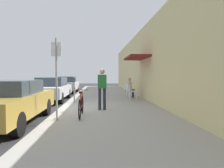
# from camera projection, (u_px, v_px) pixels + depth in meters

# --- Properties ---
(ground_plane) EXTENTS (60.00, 60.00, 0.00)m
(ground_plane) POSITION_uv_depth(u_px,v_px,m) (59.00, 111.00, 8.51)
(ground_plane) COLOR #2D2D30
(sidewalk_slab) EXTENTS (4.50, 32.00, 0.12)m
(sidewalk_slab) POSITION_uv_depth(u_px,v_px,m) (108.00, 103.00, 10.66)
(sidewalk_slab) COLOR #9E9B93
(sidewalk_slab) RESTS_ON ground_plane
(building_facade) EXTENTS (1.40, 32.00, 4.54)m
(building_facade) POSITION_uv_depth(u_px,v_px,m) (151.00, 62.00, 10.75)
(building_facade) COLOR beige
(building_facade) RESTS_ON ground_plane
(parked_car_0) EXTENTS (1.80, 4.40, 1.39)m
(parked_car_0) POSITION_uv_depth(u_px,v_px,m) (10.00, 101.00, 6.20)
(parked_car_0) COLOR #A58433
(parked_car_0) RESTS_ON ground_plane
(parked_car_1) EXTENTS (1.80, 4.40, 1.43)m
(parked_car_1) POSITION_uv_depth(u_px,v_px,m) (52.00, 89.00, 11.89)
(parked_car_1) COLOR #B7B7BC
(parked_car_1) RESTS_ON ground_plane
(parked_car_2) EXTENTS (1.80, 4.40, 1.45)m
(parked_car_2) POSITION_uv_depth(u_px,v_px,m) (67.00, 84.00, 17.43)
(parked_car_2) COLOR #B7B7BC
(parked_car_2) RESTS_ON ground_plane
(parking_meter) EXTENTS (0.12, 0.10, 1.32)m
(parking_meter) POSITION_uv_depth(u_px,v_px,m) (74.00, 88.00, 10.33)
(parking_meter) COLOR slate
(parking_meter) RESTS_ON sidewalk_slab
(street_sign) EXTENTS (0.32, 0.06, 2.60)m
(street_sign) POSITION_uv_depth(u_px,v_px,m) (56.00, 72.00, 6.15)
(street_sign) COLOR gray
(street_sign) RESTS_ON sidewalk_slab
(bicycle_0) EXTENTS (0.46, 1.71, 0.90)m
(bicycle_0) POSITION_uv_depth(u_px,v_px,m) (81.00, 106.00, 6.81)
(bicycle_0) COLOR black
(bicycle_0) RESTS_ON sidewalk_slab
(cafe_chair_0) EXTENTS (0.48, 0.48, 0.87)m
(cafe_chair_0) POSITION_uv_depth(u_px,v_px,m) (132.00, 91.00, 11.68)
(cafe_chair_0) COLOR silver
(cafe_chair_0) RESTS_ON sidewalk_slab
(cafe_chair_1) EXTENTS (0.50, 0.50, 0.87)m
(cafe_chair_1) POSITION_uv_depth(u_px,v_px,m) (129.00, 90.00, 12.55)
(cafe_chair_1) COLOR silver
(cafe_chair_1) RESTS_ON sidewalk_slab
(seated_patron_1) EXTENTS (0.47, 0.41, 1.29)m
(seated_patron_1) POSITION_uv_depth(u_px,v_px,m) (130.00, 87.00, 12.56)
(seated_patron_1) COLOR #232838
(seated_patron_1) RESTS_ON sidewalk_slab
(cafe_chair_2) EXTENTS (0.52, 0.52, 0.87)m
(cafe_chair_2) POSITION_uv_depth(u_px,v_px,m) (127.00, 89.00, 13.54)
(cafe_chair_2) COLOR silver
(cafe_chair_2) RESTS_ON sidewalk_slab
(pedestrian_standing) EXTENTS (0.36, 0.22, 1.70)m
(pedestrian_standing) POSITION_uv_depth(u_px,v_px,m) (102.00, 86.00, 8.05)
(pedestrian_standing) COLOR #232838
(pedestrian_standing) RESTS_ON sidewalk_slab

